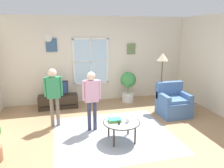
{
  "coord_description": "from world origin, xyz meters",
  "views": [
    {
      "loc": [
        -1.29,
        -4.11,
        2.28
      ],
      "look_at": [
        -0.13,
        0.41,
        1.1
      ],
      "focal_mm": 34.94,
      "sensor_mm": 36.0,
      "label": 1
    }
  ],
  "objects_px": {
    "armchair": "(173,103)",
    "coffee_table": "(122,123)",
    "book_stack": "(115,120)",
    "remote_near_books": "(117,120)",
    "cup": "(128,120)",
    "remote_near_cup": "(119,123)",
    "potted_plant_by_window": "(128,84)",
    "person_green_shirt": "(53,91)",
    "floor_lamp": "(162,62)",
    "person_pink_shirt": "(92,94)",
    "television": "(57,88)",
    "tv_stand": "(58,102)"
  },
  "relations": [
    {
      "from": "armchair",
      "to": "coffee_table",
      "type": "relative_size",
      "value": 1.13
    },
    {
      "from": "book_stack",
      "to": "remote_near_books",
      "type": "xyz_separation_m",
      "value": [
        0.06,
        0.05,
        -0.02
      ]
    },
    {
      "from": "cup",
      "to": "remote_near_cup",
      "type": "bearing_deg",
      "value": 179.97
    },
    {
      "from": "coffee_table",
      "to": "potted_plant_by_window",
      "type": "distance_m",
      "value": 2.58
    },
    {
      "from": "book_stack",
      "to": "person_green_shirt",
      "type": "bearing_deg",
      "value": 139.54
    },
    {
      "from": "coffee_table",
      "to": "remote_near_cup",
      "type": "xyz_separation_m",
      "value": [
        -0.07,
        -0.06,
        0.04
      ]
    },
    {
      "from": "armchair",
      "to": "coffee_table",
      "type": "height_order",
      "value": "armchair"
    },
    {
      "from": "armchair",
      "to": "coffee_table",
      "type": "distance_m",
      "value": 2.03
    },
    {
      "from": "potted_plant_by_window",
      "to": "armchair",
      "type": "bearing_deg",
      "value": -59.18
    },
    {
      "from": "book_stack",
      "to": "remote_near_books",
      "type": "bearing_deg",
      "value": 41.6
    },
    {
      "from": "remote_near_cup",
      "to": "floor_lamp",
      "type": "xyz_separation_m",
      "value": [
        1.76,
        1.67,
        0.93
      ]
    },
    {
      "from": "potted_plant_by_window",
      "to": "cup",
      "type": "bearing_deg",
      "value": -108.63
    },
    {
      "from": "person_pink_shirt",
      "to": "person_green_shirt",
      "type": "distance_m",
      "value": 0.94
    },
    {
      "from": "remote_near_cup",
      "to": "television",
      "type": "bearing_deg",
      "value": 116.2
    },
    {
      "from": "person_pink_shirt",
      "to": "person_green_shirt",
      "type": "xyz_separation_m",
      "value": [
        -0.82,
        0.45,
        0.02
      ]
    },
    {
      "from": "remote_near_cup",
      "to": "person_pink_shirt",
      "type": "height_order",
      "value": "person_pink_shirt"
    },
    {
      "from": "book_stack",
      "to": "potted_plant_by_window",
      "type": "distance_m",
      "value": 2.58
    },
    {
      "from": "cup",
      "to": "armchair",
      "type": "bearing_deg",
      "value": 32.95
    },
    {
      "from": "floor_lamp",
      "to": "cup",
      "type": "bearing_deg",
      "value": -133.41
    },
    {
      "from": "book_stack",
      "to": "person_pink_shirt",
      "type": "bearing_deg",
      "value": 123.21
    },
    {
      "from": "tv_stand",
      "to": "armchair",
      "type": "relative_size",
      "value": 1.3
    },
    {
      "from": "floor_lamp",
      "to": "book_stack",
      "type": "bearing_deg",
      "value": -139.38
    },
    {
      "from": "armchair",
      "to": "remote_near_cup",
      "type": "distance_m",
      "value": 2.12
    },
    {
      "from": "television",
      "to": "book_stack",
      "type": "bearing_deg",
      "value": -63.95
    },
    {
      "from": "remote_near_books",
      "to": "person_green_shirt",
      "type": "distance_m",
      "value": 1.66
    },
    {
      "from": "tv_stand",
      "to": "person_green_shirt",
      "type": "bearing_deg",
      "value": -93.93
    },
    {
      "from": "book_stack",
      "to": "remote_near_cup",
      "type": "height_order",
      "value": "book_stack"
    },
    {
      "from": "armchair",
      "to": "remote_near_books",
      "type": "bearing_deg",
      "value": -153.56
    },
    {
      "from": "remote_near_books",
      "to": "remote_near_cup",
      "type": "distance_m",
      "value": 0.16
    },
    {
      "from": "television",
      "to": "floor_lamp",
      "type": "height_order",
      "value": "floor_lamp"
    },
    {
      "from": "person_pink_shirt",
      "to": "floor_lamp",
      "type": "xyz_separation_m",
      "value": [
        2.2,
        0.98,
        0.5
      ]
    },
    {
      "from": "remote_near_cup",
      "to": "floor_lamp",
      "type": "distance_m",
      "value": 2.6
    },
    {
      "from": "person_pink_shirt",
      "to": "potted_plant_by_window",
      "type": "height_order",
      "value": "person_pink_shirt"
    },
    {
      "from": "remote_near_books",
      "to": "person_pink_shirt",
      "type": "xyz_separation_m",
      "value": [
        -0.44,
        0.53,
        0.43
      ]
    },
    {
      "from": "remote_near_books",
      "to": "book_stack",
      "type": "bearing_deg",
      "value": -138.4
    },
    {
      "from": "television",
      "to": "coffee_table",
      "type": "height_order",
      "value": "television"
    },
    {
      "from": "tv_stand",
      "to": "armchair",
      "type": "height_order",
      "value": "armchair"
    },
    {
      "from": "floor_lamp",
      "to": "potted_plant_by_window",
      "type": "bearing_deg",
      "value": 134.07
    },
    {
      "from": "television",
      "to": "cup",
      "type": "xyz_separation_m",
      "value": [
        1.36,
        -2.4,
        -0.14
      ]
    },
    {
      "from": "cup",
      "to": "remote_near_books",
      "type": "xyz_separation_m",
      "value": [
        -0.19,
        0.16,
        -0.04
      ]
    },
    {
      "from": "remote_near_cup",
      "to": "cup",
      "type": "bearing_deg",
      "value": -0.03
    },
    {
      "from": "potted_plant_by_window",
      "to": "television",
      "type": "bearing_deg",
      "value": -178.66
    },
    {
      "from": "armchair",
      "to": "cup",
      "type": "height_order",
      "value": "armchair"
    },
    {
      "from": "coffee_table",
      "to": "person_pink_shirt",
      "type": "distance_m",
      "value": 0.94
    },
    {
      "from": "tv_stand",
      "to": "remote_near_books",
      "type": "xyz_separation_m",
      "value": [
        1.18,
        -2.24,
        0.24
      ]
    },
    {
      "from": "potted_plant_by_window",
      "to": "book_stack",
      "type": "bearing_deg",
      "value": -114.52
    },
    {
      "from": "remote_near_books",
      "to": "person_green_shirt",
      "type": "bearing_deg",
      "value": 142.19
    },
    {
      "from": "person_green_shirt",
      "to": "person_pink_shirt",
      "type": "bearing_deg",
      "value": -28.4
    },
    {
      "from": "book_stack",
      "to": "person_green_shirt",
      "type": "relative_size",
      "value": 0.19
    },
    {
      "from": "tv_stand",
      "to": "coffee_table",
      "type": "xyz_separation_m",
      "value": [
        1.25,
        -2.34,
        0.2
      ]
    }
  ]
}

